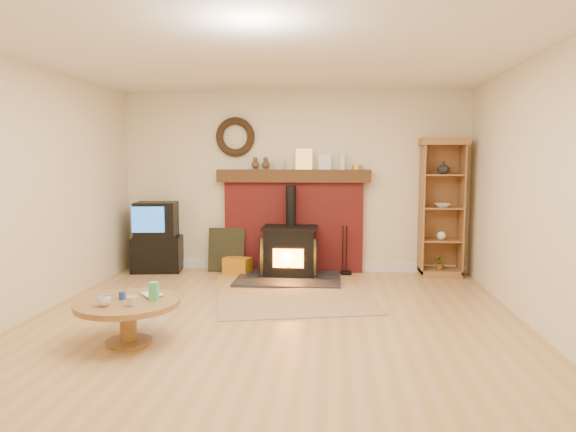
# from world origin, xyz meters

# --- Properties ---
(ground) EXTENTS (5.50, 5.50, 0.00)m
(ground) POSITION_xyz_m (0.00, 0.00, 0.00)
(ground) COLOR #B3884A
(ground) RESTS_ON ground
(room_shell) EXTENTS (5.02, 5.52, 2.61)m
(room_shell) POSITION_xyz_m (-0.02, 0.09, 1.72)
(room_shell) COLOR beige
(room_shell) RESTS_ON ground
(chimney_breast) EXTENTS (2.20, 0.22, 1.78)m
(chimney_breast) POSITION_xyz_m (0.00, 2.67, 0.80)
(chimney_breast) COLOR maroon
(chimney_breast) RESTS_ON ground
(wood_stove) EXTENTS (1.40, 1.00, 1.26)m
(wood_stove) POSITION_xyz_m (-0.02, 2.27, 0.34)
(wood_stove) COLOR black
(wood_stove) RESTS_ON ground
(area_rug) EXTENTS (2.00, 1.58, 0.01)m
(area_rug) POSITION_xyz_m (0.18, 0.97, 0.01)
(area_rug) COLOR brown
(area_rug) RESTS_ON ground
(tv_unit) EXTENTS (0.75, 0.57, 1.01)m
(tv_unit) POSITION_xyz_m (-1.98, 2.47, 0.49)
(tv_unit) COLOR black
(tv_unit) RESTS_ON ground
(curio_cabinet) EXTENTS (0.62, 0.44, 1.92)m
(curio_cabinet) POSITION_xyz_m (2.07, 2.55, 0.96)
(curio_cabinet) COLOR brown
(curio_cabinet) RESTS_ON ground
(firelog_box) EXTENTS (0.42, 0.33, 0.23)m
(firelog_box) POSITION_xyz_m (-0.78, 2.40, 0.12)
(firelog_box) COLOR gold
(firelog_box) RESTS_ON ground
(leaning_painting) EXTENTS (0.53, 0.14, 0.63)m
(leaning_painting) POSITION_xyz_m (-0.97, 2.55, 0.32)
(leaning_painting) COLOR black
(leaning_painting) RESTS_ON ground
(fire_tools) EXTENTS (0.16, 0.16, 0.70)m
(fire_tools) POSITION_xyz_m (0.76, 2.50, 0.11)
(fire_tools) COLOR black
(fire_tools) RESTS_ON ground
(coffee_table) EXTENTS (0.91, 0.91, 0.55)m
(coffee_table) POSITION_xyz_m (-1.19, -0.48, 0.32)
(coffee_table) COLOR brown
(coffee_table) RESTS_ON ground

